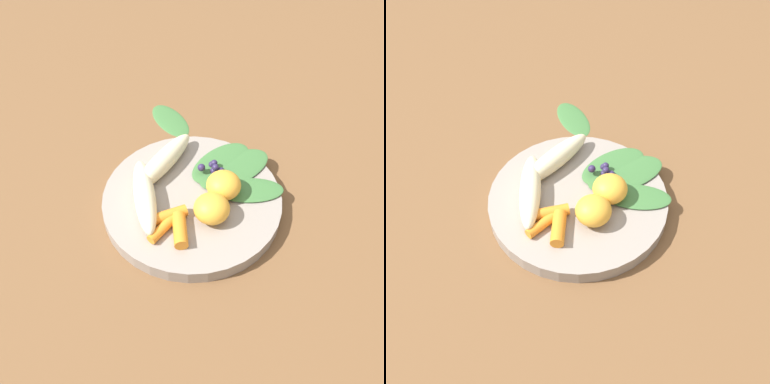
% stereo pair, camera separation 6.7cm
% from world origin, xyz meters
% --- Properties ---
extents(ground_plane, '(2.40, 2.40, 0.00)m').
position_xyz_m(ground_plane, '(0.00, 0.00, 0.00)').
color(ground_plane, brown).
extents(bowl, '(0.27, 0.27, 0.02)m').
position_xyz_m(bowl, '(0.00, 0.00, 0.01)').
color(bowl, gray).
rests_on(bowl, ground_plane).
extents(banana_peeled_left, '(0.15, 0.06, 0.03)m').
position_xyz_m(banana_peeled_left, '(0.02, -0.07, 0.04)').
color(banana_peeled_left, beige).
rests_on(banana_peeled_left, bowl).
extents(banana_peeled_right, '(0.14, 0.10, 0.03)m').
position_xyz_m(banana_peeled_right, '(-0.06, -0.05, 0.04)').
color(banana_peeled_right, beige).
rests_on(banana_peeled_right, bowl).
extents(orange_segment_near, '(0.05, 0.05, 0.04)m').
position_xyz_m(orange_segment_near, '(-0.01, 0.05, 0.04)').
color(orange_segment_near, '#F4A833').
rests_on(orange_segment_near, bowl).
extents(orange_segment_far, '(0.05, 0.05, 0.04)m').
position_xyz_m(orange_segment_far, '(0.04, 0.03, 0.04)').
color(orange_segment_far, '#F4A833').
rests_on(orange_segment_far, bowl).
extents(carrot_front, '(0.04, 0.07, 0.02)m').
position_xyz_m(carrot_front, '(0.05, -0.04, 0.03)').
color(carrot_front, orange).
rests_on(carrot_front, bowl).
extents(carrot_mid_left, '(0.05, 0.04, 0.01)m').
position_xyz_m(carrot_mid_left, '(0.07, -0.04, 0.03)').
color(carrot_mid_left, orange).
rests_on(carrot_mid_left, bowl).
extents(carrot_mid_right, '(0.06, 0.03, 0.02)m').
position_xyz_m(carrot_mid_right, '(0.07, -0.01, 0.03)').
color(carrot_mid_right, orange).
rests_on(carrot_mid_right, bowl).
extents(blueberry_pile, '(0.05, 0.06, 0.02)m').
position_xyz_m(blueberry_pile, '(-0.05, 0.04, 0.03)').
color(blueberry_pile, '#2D234C').
rests_on(blueberry_pile, bowl).
extents(kale_leaf_left, '(0.06, 0.11, 0.00)m').
position_xyz_m(kale_leaf_left, '(-0.01, 0.09, 0.03)').
color(kale_leaf_left, '#3D7038').
rests_on(kale_leaf_left, bowl).
extents(kale_leaf_right, '(0.13, 0.14, 0.00)m').
position_xyz_m(kale_leaf_right, '(-0.06, 0.07, 0.03)').
color(kale_leaf_right, '#3D7038').
rests_on(kale_leaf_right, bowl).
extents(kale_leaf_rear, '(0.13, 0.12, 0.00)m').
position_xyz_m(kale_leaf_rear, '(-0.07, 0.04, 0.03)').
color(kale_leaf_rear, '#3D7038').
rests_on(kale_leaf_rear, bowl).
extents(kale_leaf_stray, '(0.11, 0.10, 0.01)m').
position_xyz_m(kale_leaf_stray, '(-0.20, -0.05, 0.00)').
color(kale_leaf_stray, '#3D7038').
rests_on(kale_leaf_stray, ground_plane).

